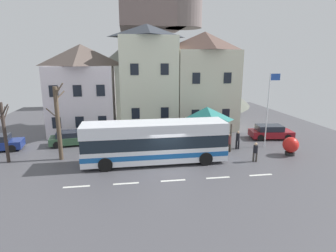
{
  "coord_description": "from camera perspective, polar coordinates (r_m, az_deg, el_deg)",
  "views": [
    {
      "loc": [
        -2.72,
        -18.06,
        7.47
      ],
      "look_at": [
        0.62,
        4.37,
        2.08
      ],
      "focal_mm": 29.18,
      "sensor_mm": 36.0,
      "label": 1
    }
  ],
  "objects": [
    {
      "name": "harbour_buoy",
      "position": [
        24.31,
        24.24,
        -3.71
      ],
      "size": [
        1.26,
        1.26,
        1.51
      ],
      "color": "black",
      "rests_on": "ground_plane"
    },
    {
      "name": "pedestrian_02",
      "position": [
        21.79,
        17.8,
        -4.96
      ],
      "size": [
        0.34,
        0.34,
        1.51
      ],
      "color": "#38332D",
      "rests_on": "ground_plane"
    },
    {
      "name": "parked_car_02",
      "position": [
        26.76,
        6.45,
        -1.5
      ],
      "size": [
        4.36,
        2.21,
        1.33
      ],
      "rotation": [
        0.0,
        0.0,
        0.08
      ],
      "color": "black",
      "rests_on": "ground_plane"
    },
    {
      "name": "bare_tree_02",
      "position": [
        23.58,
        -31.0,
        -0.68
      ],
      "size": [
        1.45,
        1.51,
        4.58
      ],
      "color": "#382D28",
      "rests_on": "ground_plane"
    },
    {
      "name": "parked_car_03",
      "position": [
        26.48,
        -19.26,
        -2.38
      ],
      "size": [
        4.28,
        2.32,
        1.27
      ],
      "rotation": [
        0.0,
        0.0,
        0.13
      ],
      "color": "#325439",
      "rests_on": "ground_plane"
    },
    {
      "name": "transit_bus",
      "position": [
        20.4,
        -2.74,
        -3.46
      ],
      "size": [
        10.69,
        2.76,
        3.12
      ],
      "rotation": [
        0.0,
        0.0,
        0.01
      ],
      "color": "white",
      "rests_on": "ground_plane"
    },
    {
      "name": "pedestrian_01",
      "position": [
        23.52,
        12.53,
        -3.29
      ],
      "size": [
        0.34,
        0.34,
        1.6
      ],
      "color": "#38332D",
      "rests_on": "ground_plane"
    },
    {
      "name": "townhouse_00",
      "position": [
        31.04,
        -17.33,
        7.48
      ],
      "size": [
        6.5,
        7.03,
        9.23
      ],
      "color": "white",
      "rests_on": "ground_plane"
    },
    {
      "name": "public_bench",
      "position": [
        26.15,
        5.49,
        -2.22
      ],
      "size": [
        1.68,
        0.48,
        0.87
      ],
      "color": "#473828",
      "rests_on": "ground_plane"
    },
    {
      "name": "bus_shelter",
      "position": [
        24.08,
        8.11,
        2.51
      ],
      "size": [
        3.6,
        3.6,
        3.63
      ],
      "color": "#473D33",
      "rests_on": "ground_plane"
    },
    {
      "name": "bare_tree_01",
      "position": [
        22.27,
        -21.97,
        0.74
      ],
      "size": [
        1.51,
        1.79,
        5.94
      ],
      "color": "brown",
      "rests_on": "ground_plane"
    },
    {
      "name": "townhouse_02",
      "position": [
        31.35,
        7.46,
        9.29
      ],
      "size": [
        6.58,
        6.1,
        10.61
      ],
      "color": "beige",
      "rests_on": "ground_plane"
    },
    {
      "name": "parked_car_00",
      "position": [
        28.84,
        20.61,
        -1.17
      ],
      "size": [
        4.23,
        2.34,
        1.35
      ],
      "rotation": [
        0.0,
        0.0,
        -0.12
      ],
      "color": "maroon",
      "rests_on": "ground_plane"
    },
    {
      "name": "ground_plane",
      "position": [
        19.74,
        0.09,
        -8.97
      ],
      "size": [
        40.0,
        60.0,
        0.07
      ],
      "color": "#4C4B50"
    },
    {
      "name": "hilltop_castle",
      "position": [
        50.76,
        -3.4,
        13.39
      ],
      "size": [
        35.37,
        35.37,
        22.58
      ],
      "color": "#5A5D53",
      "rests_on": "ground_plane"
    },
    {
      "name": "flagpole",
      "position": [
        25.28,
        20.32,
        4.21
      ],
      "size": [
        0.95,
        0.1,
        6.53
      ],
      "color": "silver",
      "rests_on": "ground_plane"
    },
    {
      "name": "pedestrian_00",
      "position": [
        24.49,
        14.36,
        -2.73
      ],
      "size": [
        0.33,
        0.3,
        1.6
      ],
      "color": "black",
      "rests_on": "ground_plane"
    },
    {
      "name": "townhouse_01",
      "position": [
        30.34,
        -4.32,
        9.9
      ],
      "size": [
        5.89,
        6.35,
        11.32
      ],
      "color": "silver",
      "rests_on": "ground_plane"
    }
  ]
}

